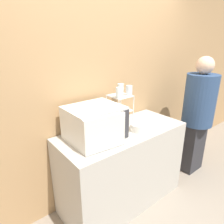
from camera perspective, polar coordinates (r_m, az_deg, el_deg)
The scene contains 10 objects.
ground_plane at distance 2.52m, azimuth 8.05°, elevation -26.98°, with size 12.00×12.00×0.00m, color gray.
wall_back at distance 2.29m, azimuth -2.62°, elevation 6.42°, with size 8.00×0.06×2.60m.
counter at distance 2.39m, azimuth 2.93°, elevation -15.27°, with size 1.43×0.63×0.92m.
microwave at distance 1.92m, azimuth -4.90°, elevation -3.24°, with size 0.51×0.50×0.33m.
dish_rack at distance 2.23m, azimuth 2.26°, elevation 2.39°, with size 0.23×0.23×0.34m.
glass_front_left at distance 2.09m, azimuth 2.08°, elevation 5.57°, with size 0.07×0.07×0.11m.
glass_back_right at distance 2.28m, azimuth 2.46°, elevation 6.74°, with size 0.07×0.07×0.11m.
glass_front_right at distance 2.19m, azimuth 4.91°, elevation 6.13°, with size 0.07×0.07×0.11m.
bowl at distance 2.15m, azimuth 7.65°, elevation -4.31°, with size 0.19×0.19×0.08m.
person at distance 2.98m, azimuth 23.35°, elevation 0.08°, with size 0.41×0.41×1.65m.
Camera 1 is at (-1.32, -1.13, 1.83)m, focal length 32.00 mm.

